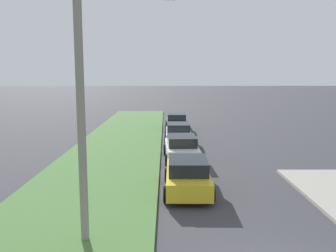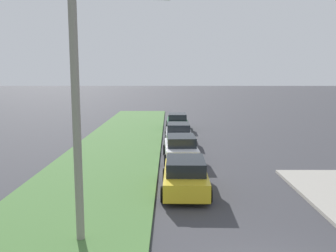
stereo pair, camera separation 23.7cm
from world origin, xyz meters
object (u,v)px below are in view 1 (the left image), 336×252
Objects in this scene: parked_car_silver at (178,133)px; streetlight at (93,96)px; parked_car_yellow at (188,175)px; parked_car_white at (182,148)px; parked_car_green at (177,122)px.

streetlight is at bearing 169.60° from parked_car_silver.
parked_car_yellow and parked_car_white have the same top height.
parked_car_silver and parked_car_green have the same top height.
parked_car_yellow is at bearing 178.10° from parked_car_white.
parked_car_yellow is 5.72m from parked_car_white.
parked_car_silver is 0.57× the size of streetlight.
parked_car_yellow is 6.64m from streetlight.
streetlight is at bearing 148.04° from parked_car_yellow.
parked_car_green is at bearing -2.31° from parked_car_white.
parked_car_green is 0.58× the size of streetlight.
parked_car_yellow is 0.58× the size of streetlight.
parked_car_white is at bearing 1.01° from parked_car_yellow.
parked_car_white is at bearing -179.53° from parked_car_silver.
streetlight reaches higher than parked_car_silver.
parked_car_yellow is at bearing -32.86° from streetlight.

